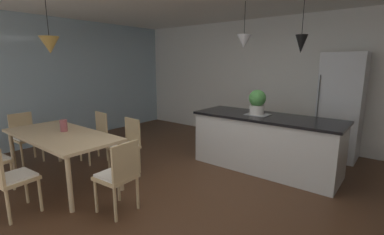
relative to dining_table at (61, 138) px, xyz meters
name	(u,v)px	position (x,y,z in m)	size (l,w,h in m)	color
ground_plane	(196,199)	(1.84, 0.82, -0.69)	(10.00, 8.40, 0.04)	#4C301E
wall_back_kitchen	(289,81)	(1.84, 4.08, 0.68)	(10.00, 0.12, 2.70)	white
window_wall_left_glazing	(46,82)	(-2.22, 0.82, 0.68)	(0.06, 8.40, 2.70)	#9EB7C6
dining_table	(61,138)	(0.00, 0.00, 0.00)	(1.94, 0.88, 0.74)	#D1B284
chair_near_right	(10,177)	(0.44, -0.81, -0.20)	(0.43, 0.43, 0.87)	tan
chair_kitchen_end	(119,174)	(1.34, 0.00, -0.20)	(0.43, 0.43, 0.87)	tan
chair_far_right	(126,144)	(0.44, 0.81, -0.20)	(0.43, 0.43, 0.87)	tan
chair_far_left	(95,135)	(-0.43, 0.81, -0.20)	(0.43, 0.43, 0.87)	tan
chair_window_end	(25,136)	(-1.34, 0.00, -0.20)	(0.41, 0.41, 0.87)	tan
kitchen_island	(265,142)	(2.11, 2.34, -0.21)	(2.35, 0.86, 0.91)	silver
refrigerator	(341,107)	(2.93, 3.68, 0.29)	(0.69, 0.67, 1.92)	silver
pendant_over_table	(50,45)	(0.01, -0.03, 1.31)	(0.26, 0.26, 0.83)	black
pendant_over_island_main	(244,41)	(1.65, 2.34, 1.41)	(0.24, 0.24, 0.72)	black
pendant_over_island_aux	(301,44)	(2.57, 2.34, 1.34)	(0.17, 0.17, 0.82)	black
potted_plant_on_island	(257,102)	(1.93, 2.34, 0.45)	(0.28, 0.28, 0.41)	beige
vase_on_dining_table	(64,126)	(-0.10, 0.10, 0.16)	(0.10, 0.10, 0.18)	#994C51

